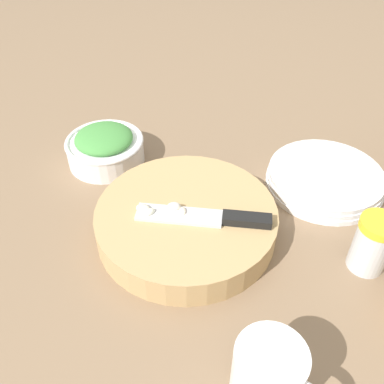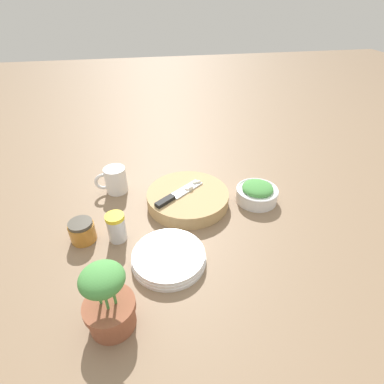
# 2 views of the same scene
# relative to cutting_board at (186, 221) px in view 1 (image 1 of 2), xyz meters

# --- Properties ---
(ground_plane) EXTENTS (5.00, 5.00, 0.00)m
(ground_plane) POSITION_rel_cutting_board_xyz_m (0.02, 0.07, -0.02)
(ground_plane) COLOR #7F664C
(cutting_board) EXTENTS (0.27, 0.27, 0.05)m
(cutting_board) POSITION_rel_cutting_board_xyz_m (0.00, 0.00, 0.00)
(cutting_board) COLOR tan
(cutting_board) RESTS_ON ground_plane
(chef_knife) EXTENTS (0.17, 0.14, 0.01)m
(chef_knife) POSITION_rel_cutting_board_xyz_m (0.04, 0.01, 0.03)
(chef_knife) COLOR black
(chef_knife) RESTS_ON cutting_board
(garlic_cloves) EXTENTS (0.07, 0.06, 0.02)m
(garlic_cloves) POSITION_rel_cutting_board_xyz_m (-0.02, -0.03, 0.03)
(garlic_cloves) COLOR silver
(garlic_cloves) RESTS_ON cutting_board
(herb_bowl) EXTENTS (0.14, 0.14, 0.07)m
(herb_bowl) POSITION_rel_cutting_board_xyz_m (-0.23, 0.02, 0.01)
(herb_bowl) COLOR white
(herb_bowl) RESTS_ON ground_plane
(spice_jar) EXTENTS (0.05, 0.05, 0.09)m
(spice_jar) POSITION_rel_cutting_board_xyz_m (0.23, 0.13, 0.02)
(spice_jar) COLOR silver
(spice_jar) RESTS_ON ground_plane
(coffee_mug) EXTENTS (0.11, 0.08, 0.09)m
(coffee_mug) POSITION_rel_cutting_board_xyz_m (0.24, -0.12, 0.02)
(coffee_mug) COLOR white
(coffee_mug) RESTS_ON ground_plane
(plate_stack) EXTENTS (0.20, 0.20, 0.03)m
(plate_stack) POSITION_rel_cutting_board_xyz_m (0.09, 0.25, -0.01)
(plate_stack) COLOR white
(plate_stack) RESTS_ON ground_plane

